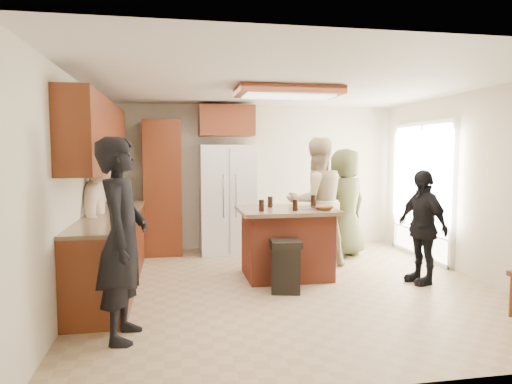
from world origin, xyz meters
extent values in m
plane|color=tan|center=(0.00, 0.00, 0.00)|extent=(5.00, 5.00, 0.00)
plane|color=white|center=(0.00, 0.00, 2.50)|extent=(5.00, 5.00, 0.00)
plane|color=beige|center=(0.00, 2.50, 1.25)|extent=(5.00, 0.00, 5.00)
plane|color=beige|center=(0.00, -2.50, 1.25)|extent=(5.00, 0.00, 5.00)
plane|color=beige|center=(-2.50, 0.00, 1.25)|extent=(0.00, 5.00, 5.00)
plane|color=beige|center=(2.50, 0.00, 1.25)|extent=(0.00, 5.00, 5.00)
cube|color=white|center=(2.48, 1.20, 1.05)|extent=(0.02, 1.60, 2.10)
cube|color=white|center=(2.46, 1.20, 1.05)|extent=(0.08, 1.72, 2.10)
cube|color=maroon|center=(0.00, 0.20, 2.44)|extent=(1.30, 0.70, 0.10)
cube|color=white|center=(0.00, 0.20, 2.38)|extent=(1.10, 0.50, 0.02)
cube|color=olive|center=(4.00, 1.20, -0.05)|extent=(3.00, 3.00, 0.10)
imported|color=black|center=(-1.89, -1.27, 0.91)|extent=(0.55, 0.71, 1.82)
imported|color=tan|center=(0.65, 1.01, 0.95)|extent=(0.99, 0.69, 1.90)
imported|color=#3C4025|center=(1.28, 1.48, 0.87)|extent=(1.01, 0.87, 1.74)
imported|color=black|center=(1.70, -0.13, 0.73)|extent=(0.57, 0.92, 1.46)
imported|color=tan|center=(-2.32, 0.51, 0.92)|extent=(0.62, 1.21, 1.84)
cube|color=maroon|center=(-2.20, 0.40, 0.44)|extent=(0.60, 3.00, 0.88)
cube|color=#846B4C|center=(-2.20, 0.40, 0.90)|extent=(0.64, 3.00, 0.04)
cube|color=maroon|center=(-2.33, 0.40, 1.88)|extent=(0.35, 3.00, 0.85)
cube|color=maroon|center=(-1.60, 2.20, 1.10)|extent=(0.60, 0.60, 2.20)
cube|color=maroon|center=(-0.55, 2.20, 2.20)|extent=(0.90, 0.60, 0.50)
cube|color=white|center=(-0.55, 2.12, 0.90)|extent=(0.90, 0.72, 1.80)
cube|color=gray|center=(-0.55, 1.75, 0.90)|extent=(0.01, 0.01, 1.71)
cylinder|color=silver|center=(-0.65, 1.73, 0.99)|extent=(0.02, 0.02, 0.70)
cylinder|color=silver|center=(-0.45, 1.73, 0.99)|extent=(0.02, 0.02, 0.70)
cube|color=#963C26|center=(0.06, 0.47, 0.44)|extent=(1.10, 0.85, 0.88)
cube|color=brown|center=(0.06, 0.47, 0.91)|extent=(1.28, 1.03, 0.05)
cube|color=silver|center=(0.31, 0.42, 0.94)|extent=(0.37, 0.29, 0.02)
imported|color=brown|center=(0.51, 0.22, 0.96)|extent=(0.22, 0.22, 0.05)
cylinder|color=black|center=(-0.33, 0.25, 1.01)|extent=(0.07, 0.07, 0.15)
cylinder|color=black|center=(-0.13, 0.64, 1.01)|extent=(0.07, 0.07, 0.15)
cylinder|color=black|center=(0.51, 0.72, 1.01)|extent=(0.07, 0.07, 0.15)
cylinder|color=black|center=(0.11, 0.21, 1.01)|extent=(0.07, 0.07, 0.15)
cube|color=black|center=(-0.11, -0.18, 0.28)|extent=(0.41, 0.41, 0.55)
cube|color=black|center=(-0.11, -0.18, 0.59)|extent=(0.40, 0.40, 0.08)
cylinder|color=maroon|center=(1.95, -1.42, 0.22)|extent=(0.04, 0.04, 0.44)
camera|label=1|loc=(-1.43, -5.43, 1.68)|focal=32.00mm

